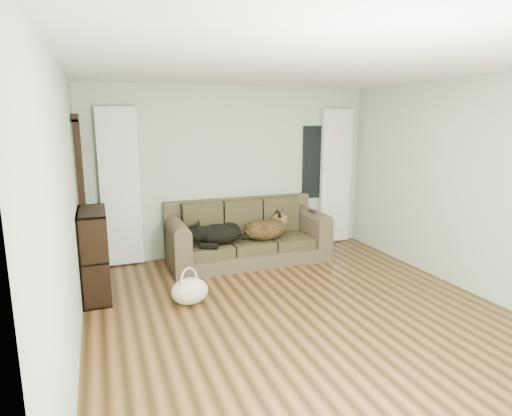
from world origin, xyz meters
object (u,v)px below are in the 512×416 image
object	(u,v)px
dog_shepherd	(267,229)
bookshelf	(95,256)
dog_black_lab	(216,235)
tote_bag	(190,291)
sofa	(248,232)

from	to	relation	value
dog_shepherd	bookshelf	size ratio (longest dim) A/B	0.66
dog_black_lab	tote_bag	bearing A→B (deg)	-113.35
tote_bag	bookshelf	size ratio (longest dim) A/B	0.40
dog_black_lab	bookshelf	xyz separation A→B (m)	(-1.63, -0.51, 0.02)
dog_black_lab	bookshelf	world-z (taller)	bookshelf
dog_black_lab	bookshelf	size ratio (longest dim) A/B	0.64
sofa	dog_black_lab	world-z (taller)	sofa
sofa	bookshelf	bearing A→B (deg)	-164.15
tote_bag	bookshelf	xyz separation A→B (m)	(-1.00, 0.62, 0.34)
sofa	bookshelf	distance (m)	2.24
dog_black_lab	dog_shepherd	distance (m)	0.79
sofa	bookshelf	world-z (taller)	bookshelf
sofa	dog_shepherd	bearing A→B (deg)	-18.04
sofa	dog_shepherd	xyz separation A→B (m)	(0.27, -0.09, 0.04)
dog_shepherd	bookshelf	bearing A→B (deg)	2.95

